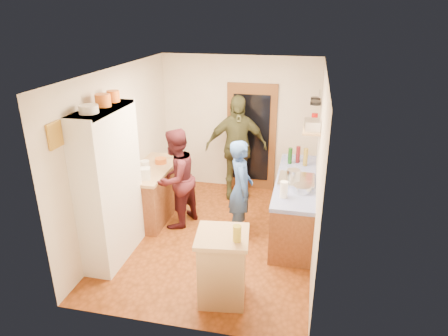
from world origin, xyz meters
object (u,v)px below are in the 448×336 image
(right_counter_base, at_px, (295,206))
(island_base, at_px, (222,269))
(person_hob, at_px, (243,189))
(hutch_body, at_px, (110,186))
(person_back, at_px, (237,147))
(person_left, at_px, (179,178))

(right_counter_base, xyz_separation_m, island_base, (-0.77, -1.90, 0.01))
(person_hob, bearing_deg, island_base, 164.92)
(person_hob, bearing_deg, hutch_body, 103.75)
(right_counter_base, relative_size, island_base, 2.56)
(person_hob, xyz_separation_m, person_back, (-0.35, 1.37, 0.20))
(right_counter_base, bearing_deg, hutch_body, -152.53)
(hutch_body, xyz_separation_m, person_left, (0.63, 1.07, -0.27))
(right_counter_base, xyz_separation_m, person_back, (-1.15, 1.04, 0.56))
(right_counter_base, height_order, person_hob, person_hob)
(right_counter_base, bearing_deg, person_left, -172.97)
(person_hob, height_order, person_back, person_back)
(right_counter_base, distance_m, island_base, 2.05)
(hutch_body, relative_size, right_counter_base, 1.00)
(island_base, xyz_separation_m, person_back, (-0.38, 2.94, 0.55))
(person_left, distance_m, person_back, 1.47)
(hutch_body, distance_m, person_left, 1.27)
(right_counter_base, xyz_separation_m, person_hob, (-0.80, -0.33, 0.36))
(hutch_body, relative_size, person_left, 1.33)
(right_counter_base, height_order, person_back, person_back)
(person_back, bearing_deg, island_base, -100.92)
(right_counter_base, relative_size, person_left, 1.33)
(island_base, height_order, person_hob, person_hob)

